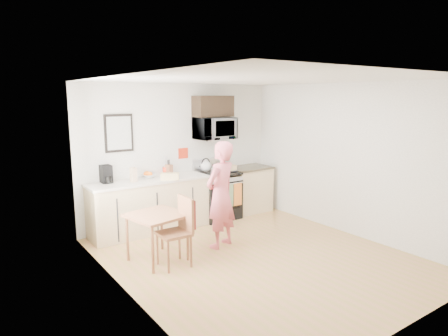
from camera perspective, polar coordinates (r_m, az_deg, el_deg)
floor at (r=6.12m, az=4.78°, el=-12.58°), size 4.60×4.60×0.00m
back_wall at (r=7.62m, az=-6.23°, el=2.09°), size 4.00×0.04×2.60m
front_wall at (r=4.30m, az=25.21°, el=-5.14°), size 4.00×0.04×2.60m
left_wall at (r=4.73m, az=-13.91°, el=-3.11°), size 0.04×4.60×2.60m
right_wall at (r=7.18m, az=17.28°, el=1.19°), size 0.04×4.60×2.60m
ceiling at (r=5.65m, az=5.18°, el=12.53°), size 4.00×4.60×0.04m
window at (r=5.44m, az=-16.75°, el=1.14°), size 0.06×1.40×1.50m
cabinet_left at (r=7.18m, az=-10.54°, el=-5.46°), size 2.10×0.60×0.90m
countertop_left at (r=7.07m, az=-10.67°, el=-1.79°), size 2.14×0.64×0.04m
cabinet_right at (r=8.32m, az=3.55°, el=-3.14°), size 0.84×0.60×0.90m
countertop_right at (r=8.23m, az=3.59°, el=0.04°), size 0.88×0.64×0.04m
range at (r=7.84m, az=-0.92°, el=-4.05°), size 0.76×0.70×1.16m
microwave at (r=7.71m, az=-1.38°, el=5.68°), size 0.76×0.51×0.42m
upper_cabinet at (r=7.73m, az=-1.59°, el=8.81°), size 0.76×0.35×0.40m
wall_art at (r=7.05m, az=-14.79°, el=4.85°), size 0.50×0.04×0.65m
wall_trivet at (r=7.63m, az=-5.85°, el=2.11°), size 0.20×0.02×0.20m
person at (r=6.27m, az=-0.47°, el=-3.85°), size 0.72×0.59×1.69m
dining_table at (r=5.86m, az=-9.55°, el=-7.25°), size 0.76×0.76×0.70m
chair at (r=5.70m, az=-5.96°, el=-7.56°), size 0.47×0.42×0.98m
knife_block at (r=7.39m, az=-7.88°, el=-0.26°), size 0.13×0.15×0.20m
utensil_crock at (r=7.42m, az=-8.32°, el=0.09°), size 0.11×0.11×0.34m
fruit_bowl at (r=7.24m, az=-10.64°, el=-0.99°), size 0.27×0.27×0.11m
milk_carton at (r=6.91m, az=-12.81°, el=-0.95°), size 0.11×0.11×0.24m
coffee_maker at (r=6.94m, az=-16.47°, el=-0.91°), size 0.17×0.25×0.30m
bread_bag at (r=6.99m, az=-7.73°, el=-1.20°), size 0.34×0.29×0.11m
cake at (r=7.85m, az=0.95°, el=-0.03°), size 0.31×0.31×0.10m
kettle at (r=7.73m, az=-2.63°, el=0.31°), size 0.21×0.21×0.27m
pot at (r=7.50m, az=-1.02°, el=-0.45°), size 0.22×0.37×0.11m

